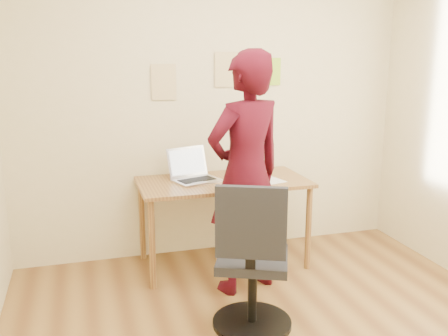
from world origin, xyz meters
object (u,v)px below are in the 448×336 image
object	(u,v)px
phone	(253,184)
person	(246,174)
desk	(223,190)
laptop	(194,174)
office_chair	(252,268)

from	to	relation	value
phone	person	bearing A→B (deg)	-119.14
desk	phone	world-z (taller)	phone
laptop	person	world-z (taller)	person
phone	office_chair	world-z (taller)	office_chair
office_chair	phone	bearing A→B (deg)	93.89
desk	office_chair	xyz separation A→B (m)	(-0.12, -1.08, -0.22)
laptop	office_chair	bearing A→B (deg)	-102.55
phone	person	xyz separation A→B (m)	(-0.15, -0.27, 0.16)
phone	office_chair	distance (m)	0.97
laptop	office_chair	xyz separation A→B (m)	(0.11, -1.16, -0.36)
desk	person	world-z (taller)	person
phone	laptop	bearing A→B (deg)	146.45
laptop	phone	world-z (taller)	laptop
desk	person	size ratio (longest dim) A/B	0.77
desk	office_chair	bearing A→B (deg)	-96.47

